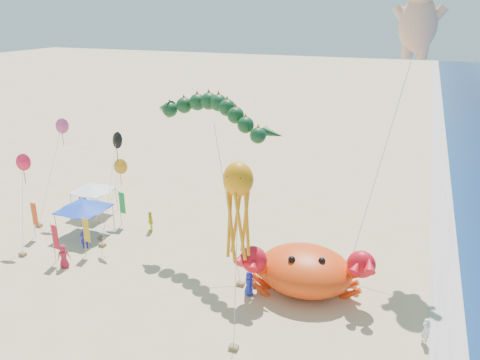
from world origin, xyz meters
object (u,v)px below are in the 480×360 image
crab_inflatable (305,269)px  canopy_blue (84,207)px  dragon_kite (212,117)px  cherub_kite (419,14)px  canopy_white (93,189)px  octopus_kite (238,204)px

crab_inflatable → canopy_blue: bearing=175.1°
dragon_kite → cherub_kite: cherub_kite is taller
dragon_kite → canopy_white: bearing=170.3°
canopy_blue → octopus_kite: bearing=-25.2°
octopus_kite → dragon_kite: bearing=121.2°
dragon_kite → canopy_white: 15.26m
dragon_kite → octopus_kite: dragon_kite is taller
dragon_kite → octopus_kite: 11.02m
cherub_kite → crab_inflatable: bearing=-117.3°
canopy_blue → crab_inflatable: bearing=-4.9°
octopus_kite → canopy_white: (-18.45, 11.45, -5.90)m
dragon_kite → canopy_blue: size_ratio=3.04×
dragon_kite → canopy_white: (-12.83, 2.19, -7.96)m
canopy_white → octopus_kite: bearing=-31.8°
cherub_kite → octopus_kite: bearing=-114.4°
crab_inflatable → canopy_white: crab_inflatable is taller
canopy_white → dragon_kite: bearing=-9.7°
dragon_kite → cherub_kite: (12.68, 6.35, 6.79)m
cherub_kite → octopus_kite: cherub_kite is taller
crab_inflatable → octopus_kite: 9.40m
crab_inflatable → cherub_kite: cherub_kite is taller
dragon_kite → canopy_blue: bearing=-172.4°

